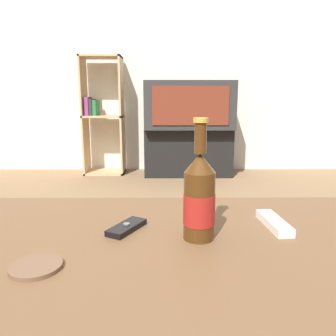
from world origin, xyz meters
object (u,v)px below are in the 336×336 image
television (188,105)px  remote_control (274,223)px  beer_bottle (199,198)px  cell_phone (127,227)px  bookshelf (102,115)px  tv_stand (188,151)px

television → remote_control: size_ratio=5.94×
beer_bottle → cell_phone: bearing=164.2°
cell_phone → remote_control: size_ratio=0.81×
bookshelf → remote_control: bearing=-70.9°
tv_stand → television: 0.48m
tv_stand → bookshelf: (-0.91, 0.06, 0.38)m
tv_stand → cell_phone: (-0.33, -2.69, 0.23)m
bookshelf → cell_phone: bookshelf is taller
television → beer_bottle: 2.74m
bookshelf → beer_bottle: bearing=-75.0°
beer_bottle → remote_control: (0.19, 0.07, -0.09)m
remote_control → television: bearing=86.3°
television → remote_control: bearing=-89.3°
tv_stand → beer_bottle: 2.76m
television → beer_bottle: (-0.16, -2.73, -0.16)m
bookshelf → remote_control: 2.90m
beer_bottle → remote_control: size_ratio=1.81×
bookshelf → beer_bottle: bookshelf is taller
remote_control → beer_bottle: bearing=-165.2°
television → cell_phone: bearing=-96.9°
bookshelf → cell_phone: bearing=-78.0°
television → bookshelf: size_ratio=0.72×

